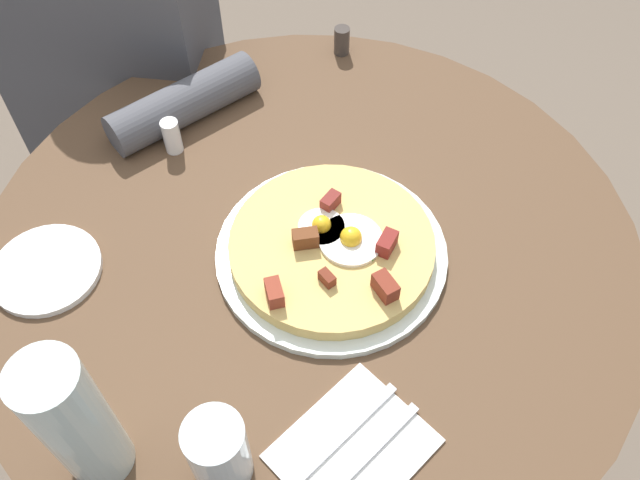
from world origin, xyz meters
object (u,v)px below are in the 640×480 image
Objects in this scene: dining_table at (310,305)px; salt_shaker at (172,136)px; pizza_plate at (331,253)px; breakfast_pizza at (332,246)px; knife at (342,436)px; fork at (364,458)px; water_glass at (218,452)px; person_seated at (137,131)px; water_bottle at (76,423)px; pepper_shaker at (344,41)px; bread_plate at (46,269)px.

salt_shaker is (-0.24, 0.15, 0.21)m from dining_table.
pizza_plate is at bearing -29.32° from dining_table.
breakfast_pizza is 0.27m from knife.
dining_table is 5.34× the size of fork.
water_glass is (-0.09, -0.31, 0.03)m from breakfast_pizza.
person_seated is at bearing 75.02° from fork.
water_glass reaches higher than knife.
salt_shaker is at bearing 74.28° from knife.
fork is (0.54, -0.73, 0.25)m from person_seated.
water_bottle is at bearing -84.79° from salt_shaker.
dining_table is 0.85× the size of person_seated.
breakfast_pizza is 2.57× the size of water_glass.
knife is at bearing 12.41° from water_bottle.
person_seated is 22.26× the size of pepper_shaker.
pizza_plate is 0.45m from pepper_shaker.
water_bottle is 0.80m from pepper_shaker.
dining_table is at bearing 15.45° from bread_plate.
person_seated is 3.95× the size of breakfast_pizza.
breakfast_pizza is 0.29m from fork.
pepper_shaker is at bearing 1.04° from person_seated.
pizza_plate is at bearing -43.21° from person_seated.
knife is at bearing 90.00° from fork.
person_seated is 0.88m from water_bottle.
person_seated reaches higher than dining_table.
pepper_shaker is at bearing 75.65° from water_bottle.
person_seated is 0.94m from fork.
person_seated is 5.04× the size of water_bottle.
pepper_shaker is (-0.03, 0.45, 0.02)m from pizza_plate.
breakfast_pizza reaches higher than knife.
pepper_shaker is at bearing 93.86° from pizza_plate.
knife is (0.04, -0.26, 0.00)m from pizza_plate.
water_glass is 0.77m from pepper_shaker.
bread_plate is 1.36× the size of water_glass.
bread_plate is 0.68× the size of water_bottle.
breakfast_pizza is at bearing 52.34° from fork.
pizza_plate is 6.41× the size of pepper_shaker.
water_bottle is at bearing -119.43° from dining_table.
breakfast_pizza reaches higher than dining_table.
salt_shaker is at bearing 147.50° from pizza_plate.
salt_shaker is at bearing 95.21° from water_bottle.
salt_shaker is at bearing 65.19° from bread_plate.
breakfast_pizza is 1.60× the size of fork.
pizza_plate is 0.40m from bread_plate.
person_seated is 0.70m from breakfast_pizza.
water_glass reaches higher than salt_shaker.
salt_shaker reaches higher than fork.
dining_table is 0.21m from breakfast_pizza.
salt_shaker is (-0.35, 0.46, 0.02)m from fork.
bread_plate is at bearing 142.05° from water_glass.
water_bottle is at bearing -125.52° from breakfast_pizza.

